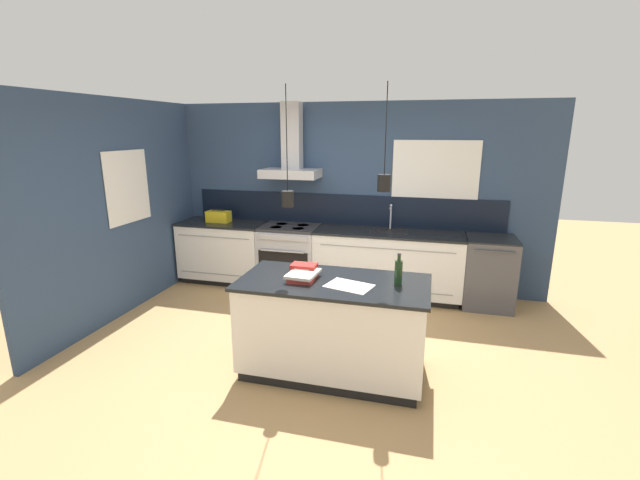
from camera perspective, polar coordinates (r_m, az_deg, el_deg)
ground_plane at (r=4.66m, az=-2.34°, el=-14.13°), size 16.00×16.00×0.00m
wall_back at (r=6.10m, az=2.70°, el=6.23°), size 5.60×2.49×2.60m
wall_left at (r=5.94m, az=-23.47°, el=4.34°), size 0.08×3.80×2.60m
counter_run_left at (r=6.57m, az=-12.62°, el=-1.48°), size 1.28×0.64×0.91m
counter_run_sink at (r=5.89m, az=8.99°, el=-3.15°), size 1.98×0.64×1.25m
oven_range at (r=6.17m, az=-4.00°, el=-2.26°), size 0.82×0.66×0.91m
dishwasher at (r=5.92m, az=21.54°, el=-3.99°), size 0.62×0.65×0.91m
kitchen_island at (r=4.05m, az=1.74°, el=-11.47°), size 1.71×0.85×0.91m
bottle_on_island at (r=3.79m, az=10.41°, el=-4.24°), size 0.07×0.07×0.29m
book_stack at (r=3.90m, az=-2.27°, el=-4.76°), size 0.27×0.34×0.07m
red_supply_box at (r=4.02m, az=-2.16°, el=-3.92°), size 0.23×0.16×0.10m
paper_pile at (r=3.75m, az=3.91°, el=-6.13°), size 0.45×0.37×0.01m
yellow_toolbox at (r=6.47m, az=-13.37°, el=3.07°), size 0.34×0.18×0.19m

